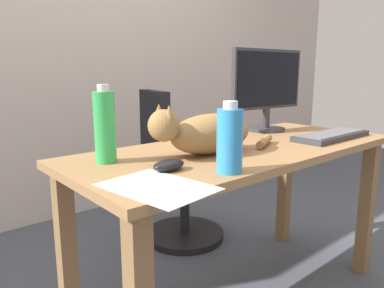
{
  "coord_description": "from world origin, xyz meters",
  "views": [
    {
      "loc": [
        -1.12,
        -0.98,
        1.02
      ],
      "look_at": [
        -0.33,
        -0.06,
        0.78
      ],
      "focal_mm": 33.92,
      "sensor_mm": 36.0,
      "label": 1
    }
  ],
  "objects": [
    {
      "name": "paper_sheet",
      "position": [
        -0.58,
        -0.21,
        0.72
      ],
      "size": [
        0.25,
        0.32,
        0.0
      ],
      "primitive_type": "cube",
      "rotation": [
        0.0,
        0.0,
        0.14
      ],
      "color": "white",
      "rests_on": "desk"
    },
    {
      "name": "back_wall",
      "position": [
        0.0,
        1.5,
        1.3
      ],
      "size": [
        6.0,
        0.04,
        2.6
      ],
      "primitive_type": "cube",
      "color": "beige",
      "rests_on": "ground_plane"
    },
    {
      "name": "keyboard",
      "position": [
        0.44,
        -0.15,
        0.73
      ],
      "size": [
        0.44,
        0.15,
        0.03
      ],
      "color": "#333338",
      "rests_on": "desk"
    },
    {
      "name": "water_bottle",
      "position": [
        -0.56,
        0.12,
        0.84
      ],
      "size": [
        0.07,
        0.07,
        0.26
      ],
      "color": "green",
      "rests_on": "desk"
    },
    {
      "name": "office_chair",
      "position": [
        0.18,
        0.67,
        0.4
      ],
      "size": [
        0.5,
        0.48,
        0.92
      ],
      "color": "black",
      "rests_on": "ground_plane"
    },
    {
      "name": "desk",
      "position": [
        0.0,
        0.0,
        0.61
      ],
      "size": [
        1.46,
        0.61,
        0.72
      ],
      "color": "#9E7247",
      "rests_on": "ground_plane"
    },
    {
      "name": "spray_bottle",
      "position": [
        -0.33,
        -0.24,
        0.82
      ],
      "size": [
        0.08,
        0.08,
        0.22
      ],
      "color": "#2D8CD1",
      "rests_on": "desk"
    },
    {
      "name": "monitor",
      "position": [
        0.4,
        0.19,
        0.95
      ],
      "size": [
        0.48,
        0.2,
        0.41
      ],
      "color": "#333338",
      "rests_on": "desk"
    },
    {
      "name": "cat",
      "position": [
        -0.21,
        -0.01,
        0.8
      ],
      "size": [
        0.61,
        0.2,
        0.2
      ],
      "color": "olive",
      "rests_on": "desk"
    },
    {
      "name": "computer_mouse",
      "position": [
        -0.46,
        -0.1,
        0.74
      ],
      "size": [
        0.11,
        0.06,
        0.04
      ],
      "primitive_type": "ellipsoid",
      "color": "black",
      "rests_on": "desk"
    }
  ]
}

